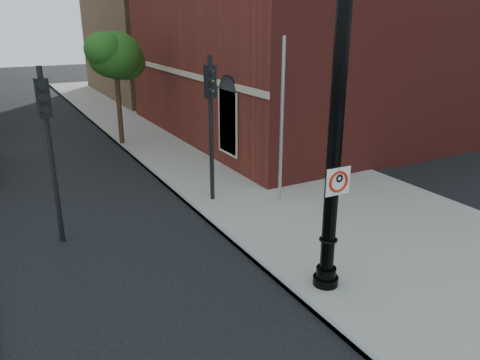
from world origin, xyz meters
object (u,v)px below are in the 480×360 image
traffic_signal_left (47,128)px  traffic_signal_right (211,106)px  lamppost (334,156)px  no_parking_sign (338,181)px

traffic_signal_left → traffic_signal_right: size_ratio=0.99×
lamppost → no_parking_sign: bearing=-87.7°
lamppost → no_parking_sign: lamppost is taller
no_parking_sign → lamppost: bearing=93.9°
lamppost → traffic_signal_left: (-4.99, 5.53, 0.05)m
lamppost → traffic_signal_right: bearing=89.8°
no_parking_sign → traffic_signal_left: bearing=132.9°
lamppost → traffic_signal_left: 7.45m
traffic_signal_right → lamppost: bearing=-101.7°
traffic_signal_left → traffic_signal_right: (5.02, 0.64, 0.03)m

